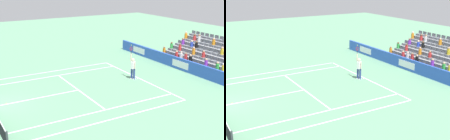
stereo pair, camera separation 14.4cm
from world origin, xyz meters
The scene contains 12 objects.
line_baseline centered at (0.00, -11.89, 0.00)m, with size 10.97×0.10×0.01m, color white.
line_service centered at (0.00, -6.40, 0.00)m, with size 8.23×0.10×0.01m, color white.
line_centre_service centered at (0.00, -3.20, 0.00)m, with size 0.10×6.40×0.01m, color white.
line_singles_sideline_left centered at (4.12, -5.95, 0.00)m, with size 0.10×11.89×0.01m, color white.
line_singles_sideline_right centered at (-4.12, -5.95, 0.00)m, with size 0.10×11.89×0.01m, color white.
line_doubles_sideline_left centered at (5.49, -5.95, 0.00)m, with size 0.10×11.89×0.01m, color white.
line_doubles_sideline_right centered at (-5.49, -5.95, 0.00)m, with size 0.10×11.89×0.01m, color white.
line_centre_mark centered at (0.00, -11.79, 0.00)m, with size 0.10×0.20×0.01m, color white.
sponsor_barrier centered at (0.00, -16.52, 0.54)m, with size 19.22×0.22×1.08m.
tennis_player centered at (0.06, -11.32, 0.99)m, with size 0.54×0.43×2.85m.
stadium_stand centered at (0.00, -20.07, 0.83)m, with size 8.06×4.75×3.00m.
loose_tennis_ball centered at (0.10, -1.20, 0.03)m, with size 0.07×0.07×0.07m, color #D1E533.
Camera 1 is at (-19.69, 2.32, 8.08)m, focal length 49.25 mm.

